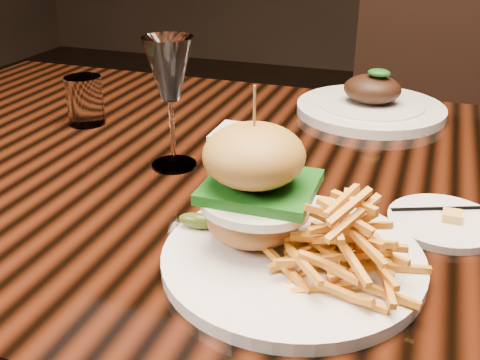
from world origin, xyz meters
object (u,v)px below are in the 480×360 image
(burger_plate, at_px, (293,222))
(far_dish, at_px, (371,105))
(dining_table, at_px, (270,217))
(chair_far, at_px, (421,126))
(wine_glass, at_px, (169,74))

(burger_plate, distance_m, far_dish, 0.55)
(dining_table, distance_m, chair_far, 0.92)
(burger_plate, bearing_deg, wine_glass, 151.59)
(dining_table, distance_m, burger_plate, 0.27)
(far_dish, bearing_deg, wine_glass, -125.71)
(dining_table, height_order, wine_glass, wine_glass)
(burger_plate, height_order, chair_far, chair_far)
(burger_plate, height_order, wine_glass, wine_glass)
(chair_far, bearing_deg, dining_table, -98.55)
(far_dish, relative_size, chair_far, 0.30)
(burger_plate, xyz_separation_m, chair_far, (0.10, 1.11, -0.27))
(wine_glass, bearing_deg, far_dish, 54.29)
(dining_table, height_order, chair_far, chair_far)
(burger_plate, distance_m, chair_far, 1.15)
(wine_glass, bearing_deg, dining_table, 10.02)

